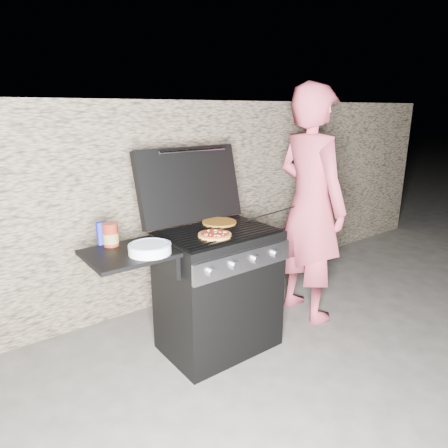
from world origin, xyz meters
TOP-DOWN VIEW (x-y plane):
  - ground at (0.00, 0.00)m, footprint 50.00×50.00m
  - stone_wall at (0.00, 1.05)m, footprint 8.00×0.35m
  - gas_grill at (-0.25, 0.00)m, footprint 1.34×0.79m
  - pizza_topped at (-0.09, -0.09)m, footprint 0.29×0.29m
  - pizza_plain at (0.12, 0.15)m, footprint 0.31×0.31m
  - sauce_jar at (-0.71, 0.17)m, footprint 0.10×0.10m
  - blue_carton at (-0.74, 0.23)m, footprint 0.07×0.04m
  - plate_stack at (-0.58, -0.11)m, footprint 0.32×0.32m
  - person at (0.92, -0.03)m, footprint 0.52×0.74m
  - tongs at (0.50, 0.00)m, footprint 0.40×0.12m

SIDE VIEW (x-z plane):
  - ground at x=0.00m, z-range 0.00..0.00m
  - gas_grill at x=-0.25m, z-range 0.00..0.91m
  - stone_wall at x=0.00m, z-range 0.00..1.80m
  - pizza_plain at x=0.12m, z-range 0.91..0.92m
  - pizza_topped at x=-0.09m, z-range 0.91..0.94m
  - plate_stack at x=-0.58m, z-range 0.90..0.96m
  - tongs at x=0.50m, z-range 0.91..0.99m
  - person at x=0.92m, z-range 0.00..1.93m
  - blue_carton at x=-0.74m, z-range 0.90..1.05m
  - sauce_jar at x=-0.71m, z-range 0.90..1.05m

